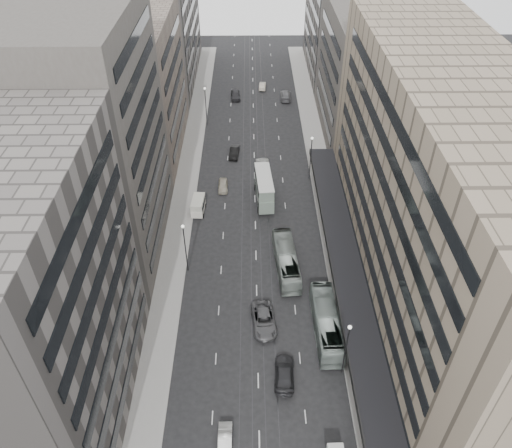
{
  "coord_description": "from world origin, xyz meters",
  "views": [
    {
      "loc": [
        -0.66,
        -38.72,
        49.97
      ],
      "look_at": [
        0.01,
        15.5,
        5.54
      ],
      "focal_mm": 35.0,
      "sensor_mm": 36.0,
      "label": 1
    }
  ],
  "objects_px": {
    "bus_far": "(286,260)",
    "panel_van": "(198,205)",
    "double_decker": "(264,188)",
    "sedan_1": "(225,441)",
    "bus_near": "(326,323)",
    "sedan_2": "(264,320)"
  },
  "relations": [
    {
      "from": "bus_near",
      "to": "sedan_2",
      "type": "xyz_separation_m",
      "value": [
        -7.66,
        1.21,
        -0.8
      ]
    },
    {
      "from": "double_decker",
      "to": "panel_van",
      "type": "bearing_deg",
      "value": -168.31
    },
    {
      "from": "bus_near",
      "to": "bus_far",
      "type": "distance_m",
      "value": 12.04
    },
    {
      "from": "panel_van",
      "to": "bus_far",
      "type": "bearing_deg",
      "value": -40.73
    },
    {
      "from": "bus_far",
      "to": "sedan_1",
      "type": "distance_m",
      "value": 26.79
    },
    {
      "from": "sedan_1",
      "to": "sedan_2",
      "type": "xyz_separation_m",
      "value": [
        4.35,
        15.59,
        0.2
      ]
    },
    {
      "from": "bus_near",
      "to": "bus_far",
      "type": "xyz_separation_m",
      "value": [
        -4.28,
        11.25,
        -0.05
      ]
    },
    {
      "from": "bus_near",
      "to": "double_decker",
      "type": "relative_size",
      "value": 1.33
    },
    {
      "from": "bus_near",
      "to": "double_decker",
      "type": "bearing_deg",
      "value": -76.76
    },
    {
      "from": "sedan_1",
      "to": "panel_van",
      "type": "bearing_deg",
      "value": 97.89
    },
    {
      "from": "double_decker",
      "to": "bus_far",
      "type": "bearing_deg",
      "value": -84.73
    },
    {
      "from": "bus_far",
      "to": "sedan_2",
      "type": "xyz_separation_m",
      "value": [
        -3.38,
        -10.05,
        -0.75
      ]
    },
    {
      "from": "bus_near",
      "to": "sedan_1",
      "type": "bearing_deg",
      "value": 49.11
    },
    {
      "from": "bus_far",
      "to": "panel_van",
      "type": "distance_m",
      "value": 18.84
    },
    {
      "from": "double_decker",
      "to": "panel_van",
      "type": "relative_size",
      "value": 2.12
    },
    {
      "from": "double_decker",
      "to": "sedan_1",
      "type": "xyz_separation_m",
      "value": [
        -5.01,
        -41.92,
        -1.93
      ]
    },
    {
      "from": "bus_far",
      "to": "double_decker",
      "type": "relative_size",
      "value": 1.29
    },
    {
      "from": "bus_far",
      "to": "panel_van",
      "type": "relative_size",
      "value": 2.74
    },
    {
      "from": "sedan_1",
      "to": "sedan_2",
      "type": "height_order",
      "value": "sedan_2"
    },
    {
      "from": "bus_far",
      "to": "double_decker",
      "type": "bearing_deg",
      "value": -84.93
    },
    {
      "from": "bus_far",
      "to": "panel_van",
      "type": "bearing_deg",
      "value": -49.03
    },
    {
      "from": "double_decker",
      "to": "panel_van",
      "type": "distance_m",
      "value": 11.18
    }
  ]
}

